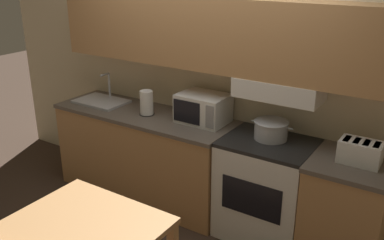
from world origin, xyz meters
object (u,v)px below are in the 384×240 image
(sink_basin, at_px, (101,101))
(paper_towel_roll, at_px, (147,103))
(stove_range, at_px, (266,189))
(cooking_pot, at_px, (271,129))
(microwave, at_px, (203,108))
(toaster, at_px, (360,152))

(sink_basin, height_order, paper_towel_roll, sink_basin)
(stove_range, bearing_deg, cooking_pot, 102.31)
(cooking_pot, distance_m, sink_basin, 1.86)
(sink_basin, bearing_deg, cooking_pot, 2.18)
(paper_towel_roll, bearing_deg, stove_range, 1.67)
(sink_basin, bearing_deg, microwave, 4.84)
(cooking_pot, relative_size, sink_basin, 0.70)
(microwave, xyz_separation_m, paper_towel_roll, (-0.56, -0.13, -0.01))
(microwave, relative_size, paper_towel_roll, 1.89)
(toaster, xyz_separation_m, sink_basin, (-2.58, -0.01, -0.07))
(microwave, relative_size, sink_basin, 0.85)
(sink_basin, bearing_deg, stove_range, 0.32)
(stove_range, relative_size, paper_towel_roll, 3.79)
(microwave, bearing_deg, cooking_pot, -2.47)
(stove_range, relative_size, microwave, 2.00)
(toaster, bearing_deg, stove_range, 179.75)
(cooking_pot, height_order, toaster, toaster)
(paper_towel_roll, bearing_deg, sink_basin, 177.64)
(microwave, height_order, sink_basin, sink_basin)
(stove_range, distance_m, microwave, 0.90)
(toaster, xyz_separation_m, paper_towel_roll, (-1.96, -0.03, 0.03))
(cooking_pot, bearing_deg, microwave, 177.53)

